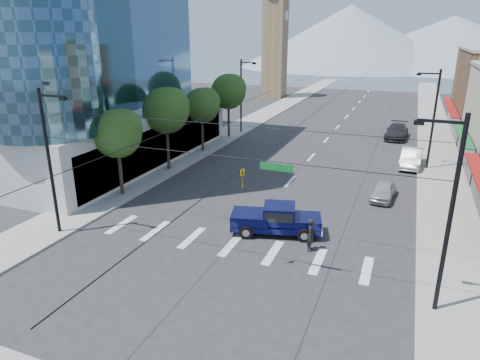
{
  "coord_description": "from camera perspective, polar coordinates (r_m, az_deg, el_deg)",
  "views": [
    {
      "loc": [
        8.67,
        -19.41,
        11.88
      ],
      "look_at": [
        -0.87,
        4.63,
        3.0
      ],
      "focal_mm": 32.0,
      "sensor_mm": 36.0,
      "label": 1
    }
  ],
  "objects": [
    {
      "name": "office_tower",
      "position": [
        48.3,
        -26.47,
        20.17
      ],
      "size": [
        29.5,
        27.0,
        30.0
      ],
      "color": "#B7B7B2",
      "rests_on": "ground"
    },
    {
      "name": "lamp_pole_nw",
      "position": [
        53.51,
        0.27,
        11.5
      ],
      "size": [
        2.0,
        0.25,
        9.0
      ],
      "color": "black",
      "rests_on": "ground"
    },
    {
      "name": "mountain_left",
      "position": [
        171.06,
        14.42,
        18.09
      ],
      "size": [
        80.0,
        80.0,
        22.0
      ],
      "primitive_type": "cone",
      "color": "gray",
      "rests_on": "ground"
    },
    {
      "name": "tree_midfar",
      "position": [
        44.7,
        -4.93,
        10.02
      ],
      "size": [
        3.65,
        3.64,
        6.71
      ],
      "color": "black",
      "rests_on": "ground"
    },
    {
      "name": "pickup_truck",
      "position": [
        26.72,
        4.77,
        -5.17
      ],
      "size": [
        5.94,
        3.34,
        1.91
      ],
      "rotation": [
        0.0,
        0.0,
        0.26
      ],
      "color": "#060833",
      "rests_on": "ground"
    },
    {
      "name": "sidewalk_right",
      "position": [
        60.66,
        24.49,
        6.02
      ],
      "size": [
        4.0,
        120.0,
        0.15
      ],
      "primitive_type": "cube",
      "color": "gray",
      "rests_on": "ground"
    },
    {
      "name": "mountain_right",
      "position": [
        179.79,
        26.37,
        16.17
      ],
      "size": [
        90.0,
        90.0,
        18.0
      ],
      "primitive_type": "cone",
      "color": "gray",
      "rests_on": "ground"
    },
    {
      "name": "sidewalk_left",
      "position": [
        64.0,
        2.44,
        8.3
      ],
      "size": [
        4.0,
        120.0,
        0.15
      ],
      "primitive_type": "cube",
      "color": "gray",
      "rests_on": "ground"
    },
    {
      "name": "tree_near",
      "position": [
        32.98,
        -15.83,
        6.18
      ],
      "size": [
        3.65,
        3.64,
        6.71
      ],
      "color": "black",
      "rests_on": "ground"
    },
    {
      "name": "pedestrian",
      "position": [
        24.97,
        9.44,
        -7.21
      ],
      "size": [
        0.48,
        0.72,
        1.96
      ],
      "primitive_type": "imported",
      "rotation": [
        0.0,
        0.0,
        1.58
      ],
      "color": "black",
      "rests_on": "ground"
    },
    {
      "name": "parked_car_mid",
      "position": [
        43.16,
        21.88,
        2.75
      ],
      "size": [
        2.11,
        5.25,
        1.7
      ],
      "primitive_type": "imported",
      "rotation": [
        0.0,
        0.0,
        -0.06
      ],
      "color": "silver",
      "rests_on": "ground"
    },
    {
      "name": "tree_midnear",
      "position": [
        38.55,
        -9.63,
        9.3
      ],
      "size": [
        4.09,
        4.09,
        7.52
      ],
      "color": "black",
      "rests_on": "ground"
    },
    {
      "name": "lamp_pole_ne",
      "position": [
        42.03,
        24.28,
        7.79
      ],
      "size": [
        2.0,
        0.25,
        9.0
      ],
      "color": "black",
      "rests_on": "ground"
    },
    {
      "name": "ground",
      "position": [
        24.35,
        -2.16,
        -10.26
      ],
      "size": [
        160.0,
        160.0,
        0.0
      ],
      "primitive_type": "plane",
      "color": "#28282B",
      "rests_on": "ground"
    },
    {
      "name": "clock_tower",
      "position": [
        85.22,
        4.69,
        18.06
      ],
      "size": [
        4.8,
        4.8,
        20.4
      ],
      "color": "#8C6B4C",
      "rests_on": "ground"
    },
    {
      "name": "parked_car_near",
      "position": [
        33.99,
        18.59,
        -1.35
      ],
      "size": [
        1.91,
        4.03,
        1.33
      ],
      "primitive_type": "imported",
      "rotation": [
        0.0,
        0.0,
        -0.09
      ],
      "color": "#B0B0B5",
      "rests_on": "ground"
    },
    {
      "name": "parked_car_far",
      "position": [
        54.52,
        20.17,
        6.11
      ],
      "size": [
        2.67,
        5.96,
        1.7
      ],
      "primitive_type": "imported",
      "rotation": [
        0.0,
        0.0,
        -0.05
      ],
      "color": "#272729",
      "rests_on": "ground"
    },
    {
      "name": "signal_rig",
      "position": [
        21.52,
        -2.91,
        -0.72
      ],
      "size": [
        21.8,
        0.2,
        9.0
      ],
      "color": "black",
      "rests_on": "ground"
    },
    {
      "name": "tree_far",
      "position": [
        50.91,
        -1.38,
        11.85
      ],
      "size": [
        4.09,
        4.09,
        7.52
      ],
      "color": "black",
      "rests_on": "ground"
    }
  ]
}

